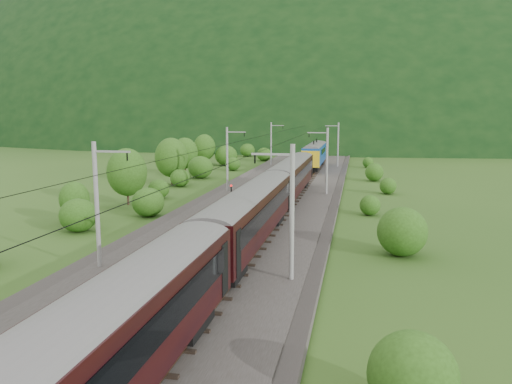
# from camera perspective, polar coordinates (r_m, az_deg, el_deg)

# --- Properties ---
(ground) EXTENTS (600.00, 600.00, 0.00)m
(ground) POSITION_cam_1_polar(r_m,az_deg,el_deg) (31.59, -7.35, -9.61)
(ground) COLOR #284A17
(ground) RESTS_ON ground
(railbed) EXTENTS (14.00, 220.00, 0.30)m
(railbed) POSITION_cam_1_polar(r_m,az_deg,el_deg) (40.74, -2.78, -5.04)
(railbed) COLOR #38332D
(railbed) RESTS_ON ground
(track_left) EXTENTS (2.40, 220.00, 0.27)m
(track_left) POSITION_cam_1_polar(r_m,az_deg,el_deg) (41.34, -6.02, -4.56)
(track_left) COLOR brown
(track_left) RESTS_ON railbed
(track_right) EXTENTS (2.40, 220.00, 0.27)m
(track_right) POSITION_cam_1_polar(r_m,az_deg,el_deg) (40.17, 0.55, -4.91)
(track_right) COLOR brown
(track_right) RESTS_ON railbed
(catenary_left) EXTENTS (2.54, 192.28, 8.00)m
(catenary_left) POSITION_cam_1_polar(r_m,az_deg,el_deg) (62.60, -3.24, 3.94)
(catenary_left) COLOR gray
(catenary_left) RESTS_ON railbed
(catenary_right) EXTENTS (2.54, 192.28, 8.00)m
(catenary_right) POSITION_cam_1_polar(r_m,az_deg,el_deg) (60.64, 8.04, 3.70)
(catenary_right) COLOR gray
(catenary_right) RESTS_ON railbed
(overhead_wires) EXTENTS (4.83, 198.00, 0.03)m
(overhead_wires) POSITION_cam_1_polar(r_m,az_deg,el_deg) (39.63, -2.86, 4.75)
(overhead_wires) COLOR black
(overhead_wires) RESTS_ON ground
(mountain_main) EXTENTS (504.00, 360.00, 244.00)m
(mountain_main) POSITION_cam_1_polar(r_m,az_deg,el_deg) (288.61, 9.72, 6.93)
(mountain_main) COLOR black
(mountain_main) RESTS_ON ground
(mountain_ridge) EXTENTS (336.00, 280.00, 132.00)m
(mountain_ridge) POSITION_cam_1_polar(r_m,az_deg,el_deg) (353.16, -10.05, 7.29)
(mountain_ridge) COLOR black
(mountain_ridge) RESTS_ON ground
(train) EXTENTS (2.95, 140.35, 5.14)m
(train) POSITION_cam_1_polar(r_m,az_deg,el_deg) (25.25, -6.05, -6.06)
(train) COLOR black
(train) RESTS_ON ground
(hazard_post_near) EXTENTS (0.16, 0.16, 1.54)m
(hazard_post_near) POSITION_cam_1_polar(r_m,az_deg,el_deg) (96.08, 5.33, 3.65)
(hazard_post_near) COLOR red
(hazard_post_near) RESTS_ON railbed
(hazard_post_far) EXTENTS (0.16, 0.16, 1.51)m
(hazard_post_far) POSITION_cam_1_polar(r_m,az_deg,el_deg) (89.57, 5.22, 3.24)
(hazard_post_far) COLOR red
(hazard_post_far) RESTS_ON railbed
(signal) EXTENTS (0.22, 0.22, 1.99)m
(signal) POSITION_cam_1_polar(r_m,az_deg,el_deg) (54.62, -2.85, -0.01)
(signal) COLOR black
(signal) RESTS_ON railbed
(vegetation_left) EXTENTS (13.21, 143.02, 6.61)m
(vegetation_left) POSITION_cam_1_polar(r_m,az_deg,el_deg) (58.89, -13.19, 1.51)
(vegetation_left) COLOR #274B14
(vegetation_left) RESTS_ON ground
(vegetation_right) EXTENTS (4.87, 108.59, 3.16)m
(vegetation_right) POSITION_cam_1_polar(r_m,az_deg,el_deg) (40.72, 15.24, -3.75)
(vegetation_right) COLOR #274B14
(vegetation_right) RESTS_ON ground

